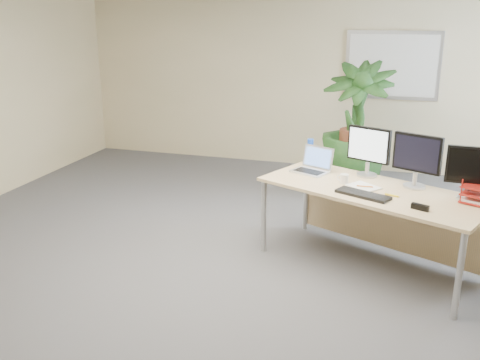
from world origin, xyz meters
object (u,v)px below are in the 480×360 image
(desk, at_px, (377,203))
(floor_plant, at_px, (355,139))
(monitor_left, at_px, (369,148))
(monitor_right, at_px, (417,157))
(laptop, at_px, (313,166))

(desk, height_order, floor_plant, floor_plant)
(desk, bearing_deg, monitor_left, 114.13)
(desk, distance_m, monitor_right, 0.54)
(floor_plant, relative_size, monitor_left, 3.15)
(monitor_left, relative_size, monitor_right, 0.98)
(monitor_left, bearing_deg, desk, -65.87)
(floor_plant, xyz_separation_m, laptop, (-0.26, -1.64, 0.07))
(floor_plant, bearing_deg, desk, -78.53)
(floor_plant, bearing_deg, laptop, -98.94)
(monitor_left, xyz_separation_m, monitor_right, (0.44, -0.23, 0.01))
(desk, relative_size, monitor_right, 4.44)
(desk, relative_size, laptop, 5.11)
(monitor_right, bearing_deg, floor_plant, 110.52)
(monitor_left, height_order, laptop, monitor_left)
(floor_plant, relative_size, laptop, 3.55)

